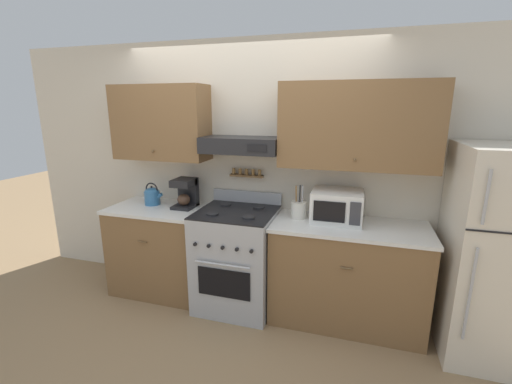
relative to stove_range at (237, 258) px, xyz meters
name	(u,v)px	position (x,y,z in m)	size (l,w,h in m)	color
ground_plane	(227,319)	(0.00, -0.28, -0.49)	(16.00, 16.00, 0.00)	#937551
wall_back	(254,156)	(0.08, 0.32, 0.96)	(5.20, 0.46, 2.55)	beige
counter_left	(162,249)	(-0.86, 0.04, -0.03)	(0.99, 0.64, 0.92)	brown
counter_right	(347,273)	(1.03, 0.04, -0.03)	(1.34, 0.64, 0.92)	brown
stove_range	(237,258)	(0.00, 0.00, 0.00)	(0.72, 0.72, 1.09)	#ADAFB5
refrigerator	(498,254)	(2.14, -0.04, 0.34)	(0.71, 0.79, 1.66)	beige
tea_kettle	(152,196)	(-0.97, 0.11, 0.53)	(0.20, 0.16, 0.23)	teal
coffee_maker	(186,193)	(-0.59, 0.14, 0.58)	(0.20, 0.25, 0.29)	black
microwave	(337,206)	(0.91, 0.12, 0.57)	(0.44, 0.38, 0.28)	white
utensil_crock	(299,209)	(0.57, 0.11, 0.52)	(0.14, 0.14, 0.31)	silver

